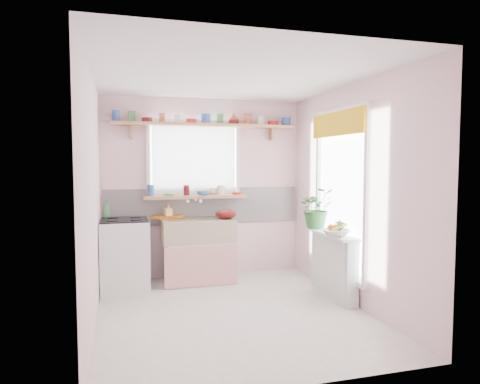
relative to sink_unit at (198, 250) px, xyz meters
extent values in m
plane|color=white|center=(0.15, -1.29, -0.43)|extent=(3.20, 3.20, 0.00)
plane|color=white|center=(0.15, -1.29, 2.07)|extent=(3.20, 3.20, 0.00)
plane|color=#F8D0D5|center=(0.15, 0.31, 0.82)|extent=(2.80, 0.00, 2.80)
plane|color=#F8D0D5|center=(0.15, -2.89, 0.82)|extent=(2.80, 0.00, 2.80)
plane|color=#F8D0D5|center=(-1.25, -1.29, 0.82)|extent=(0.00, 3.20, 3.20)
plane|color=#F8D0D5|center=(1.55, -1.29, 0.82)|extent=(0.00, 3.20, 3.20)
cube|color=white|center=(0.15, 0.29, 0.57)|extent=(2.74, 0.03, 0.50)
cube|color=#D38994|center=(0.15, 0.29, 0.37)|extent=(2.74, 0.02, 0.12)
cube|color=white|center=(0.00, 0.30, 1.22)|extent=(1.20, 0.01, 1.00)
cube|color=white|center=(0.00, 0.24, 1.22)|extent=(1.15, 0.02, 0.95)
cube|color=white|center=(1.54, -1.09, 0.82)|extent=(0.01, 1.10, 1.90)
cube|color=gold|center=(1.46, -1.09, 1.63)|extent=(0.03, 1.20, 0.28)
cube|color=white|center=(0.00, 0.01, -0.16)|extent=(0.85, 0.55, 0.55)
cube|color=#DD5941|center=(0.00, -0.27, -0.16)|extent=(0.95, 0.02, 0.53)
cube|color=#BCAE89|center=(0.00, 0.01, 0.27)|extent=(0.95, 0.55, 0.30)
cylinder|color=silver|center=(0.00, 0.26, 0.67)|extent=(0.03, 0.22, 0.03)
cube|color=white|center=(-0.95, -0.24, 0.02)|extent=(0.58, 0.58, 0.90)
cube|color=black|center=(-0.95, -0.24, 0.47)|extent=(0.56, 0.56, 0.02)
cylinder|color=black|center=(-1.09, -0.38, 0.49)|extent=(0.14, 0.14, 0.01)
cylinder|color=black|center=(-0.81, -0.38, 0.49)|extent=(0.14, 0.14, 0.01)
cylinder|color=black|center=(-1.09, -0.10, 0.49)|extent=(0.14, 0.14, 0.01)
cylinder|color=black|center=(-0.81, -0.10, 0.49)|extent=(0.14, 0.14, 0.01)
cube|color=white|center=(1.45, -1.09, -0.06)|extent=(0.15, 0.90, 0.75)
cube|color=white|center=(1.42, -1.09, 0.33)|extent=(0.22, 0.95, 0.03)
cube|color=tan|center=(0.00, 0.19, 0.71)|extent=(1.40, 0.22, 0.04)
cube|color=tan|center=(0.15, 0.18, 1.69)|extent=(2.52, 0.24, 0.04)
cylinder|color=#3359A5|center=(-1.03, 0.18, 1.77)|extent=(0.11, 0.11, 0.12)
cylinder|color=#3F7F4C|center=(-0.83, 0.18, 1.77)|extent=(0.11, 0.11, 0.12)
cylinder|color=#590F14|center=(-0.64, 0.18, 1.74)|extent=(0.11, 0.11, 0.06)
cylinder|color=#A55133|center=(-0.44, 0.18, 1.77)|extent=(0.11, 0.11, 0.12)
cylinder|color=silver|center=(-0.24, 0.18, 1.77)|extent=(0.11, 0.11, 0.12)
cylinder|color=red|center=(-0.05, 0.18, 1.74)|extent=(0.11, 0.11, 0.06)
cylinder|color=#3359A5|center=(0.15, 0.18, 1.77)|extent=(0.11, 0.11, 0.12)
cylinder|color=#3F7F4C|center=(0.35, 0.18, 1.77)|extent=(0.11, 0.11, 0.12)
cylinder|color=#590F14|center=(0.54, 0.18, 1.74)|extent=(0.11, 0.11, 0.06)
cylinder|color=#A55133|center=(0.74, 0.18, 1.77)|extent=(0.11, 0.11, 0.12)
cylinder|color=silver|center=(0.94, 0.18, 1.77)|extent=(0.11, 0.11, 0.12)
cylinder|color=red|center=(1.13, 0.18, 1.74)|extent=(0.11, 0.11, 0.06)
cylinder|color=#3359A5|center=(1.33, 0.18, 1.77)|extent=(0.11, 0.11, 0.12)
cylinder|color=#3359A5|center=(-0.62, 0.19, 0.79)|extent=(0.11, 0.11, 0.12)
cylinder|color=#3F7F4C|center=(-0.37, 0.19, 0.79)|extent=(0.11, 0.11, 0.12)
cylinder|color=#590F14|center=(-0.12, 0.19, 0.76)|extent=(0.11, 0.11, 0.06)
cylinder|color=#A55133|center=(0.12, 0.19, 0.79)|extent=(0.11, 0.11, 0.12)
cylinder|color=silver|center=(0.37, 0.19, 0.79)|extent=(0.11, 0.11, 0.12)
cylinder|color=red|center=(0.62, 0.19, 0.76)|extent=(0.11, 0.11, 0.06)
cube|color=#D36212|center=(-0.38, 0.21, 0.44)|extent=(0.47, 0.42, 0.04)
ellipsoid|color=#530E0E|center=(0.37, -0.06, 0.48)|extent=(0.29, 0.29, 0.13)
imported|color=#2A692E|center=(1.42, -0.69, 0.60)|extent=(0.53, 0.48, 0.52)
imported|color=silver|center=(1.36, -1.30, 0.38)|extent=(0.39, 0.39, 0.08)
imported|color=#285E25|center=(1.36, -1.39, 0.44)|extent=(0.12, 0.10, 0.20)
imported|color=#F2DD6B|center=(-0.38, 0.16, 0.52)|extent=(0.11, 0.11, 0.21)
imported|color=white|center=(0.28, 0.25, 0.78)|extent=(0.16, 0.16, 0.10)
imported|color=#3670B2|center=(0.10, 0.13, 0.76)|extent=(0.22, 0.22, 0.06)
imported|color=#993B2F|center=(0.56, 0.24, 1.79)|extent=(0.20, 0.20, 0.16)
imported|color=#3E7C4D|center=(-1.17, -0.02, 0.60)|extent=(0.10, 0.10, 0.23)
sphere|color=orange|center=(1.36, -1.30, 0.44)|extent=(0.08, 0.08, 0.08)
sphere|color=orange|center=(1.42, -1.27, 0.44)|extent=(0.08, 0.08, 0.08)
sphere|color=orange|center=(1.31, -1.28, 0.44)|extent=(0.08, 0.08, 0.08)
cylinder|color=yellow|center=(1.38, -1.35, 0.45)|extent=(0.18, 0.04, 0.10)
camera|label=1|loc=(-0.97, -5.64, 1.18)|focal=32.00mm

